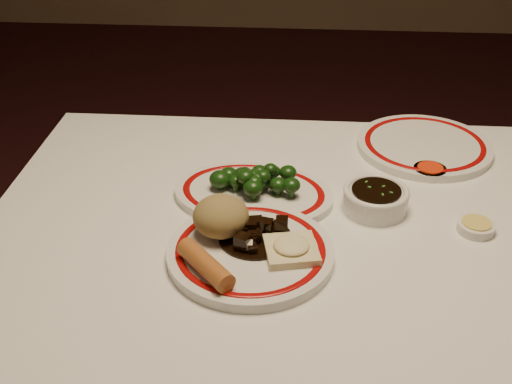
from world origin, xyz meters
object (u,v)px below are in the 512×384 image
object	(u,v)px
rice_mound	(221,216)
broccoli_plate	(253,194)
broccoli_pile	(254,178)
fried_wonton	(291,248)
spring_roll	(205,265)
stirfry_heap	(253,233)
soy_bowl	(375,200)
dining_table	(324,278)
main_plate	(251,252)

from	to	relation	value
rice_mound	broccoli_plate	distance (m)	0.15
broccoli_pile	fried_wonton	bearing A→B (deg)	-68.99
rice_mound	spring_roll	world-z (taller)	rice_mound
stirfry_heap	soy_bowl	world-z (taller)	stirfry_heap
soy_bowl	stirfry_heap	bearing A→B (deg)	-147.97
soy_bowl	dining_table	bearing A→B (deg)	-134.63
main_plate	broccoli_plate	size ratio (longest dim) A/B	0.96
main_plate	fried_wonton	world-z (taller)	fried_wonton
main_plate	spring_roll	world-z (taller)	spring_roll
dining_table	main_plate	world-z (taller)	main_plate
rice_mound	soy_bowl	bearing A→B (deg)	24.19
broccoli_plate	broccoli_pile	bearing A→B (deg)	50.22
stirfry_heap	rice_mound	bearing A→B (deg)	167.09
fried_wonton	stirfry_heap	size ratio (longest dim) A/B	0.79
broccoli_plate	soy_bowl	size ratio (longest dim) A/B	2.83
fried_wonton	broccoli_plate	bearing A→B (deg)	111.78
fried_wonton	stirfry_heap	bearing A→B (deg)	151.22
stirfry_heap	soy_bowl	xyz separation A→B (m)	(0.21, 0.13, -0.01)
stirfry_heap	main_plate	bearing A→B (deg)	-95.96
dining_table	fried_wonton	xyz separation A→B (m)	(-0.06, -0.08, 0.12)
stirfry_heap	broccoli_plate	distance (m)	0.16
rice_mound	fried_wonton	distance (m)	0.13
broccoli_plate	broccoli_pile	world-z (taller)	broccoli_pile
fried_wonton	rice_mound	bearing A→B (deg)	158.17
main_plate	rice_mound	size ratio (longest dim) A/B	3.37
fried_wonton	stirfry_heap	xyz separation A→B (m)	(-0.06, 0.03, 0.00)
rice_mound	dining_table	bearing A→B (deg)	9.56
main_plate	broccoli_plate	world-z (taller)	main_plate
spring_roll	dining_table	bearing A→B (deg)	-4.90
dining_table	fried_wonton	world-z (taller)	fried_wonton
rice_mound	fried_wonton	xyz separation A→B (m)	(0.12, -0.05, -0.02)
main_plate	broccoli_pile	xyz separation A→B (m)	(-0.01, 0.18, 0.03)
main_plate	soy_bowl	size ratio (longest dim) A/B	2.70
rice_mound	broccoli_plate	xyz separation A→B (m)	(0.04, 0.14, -0.04)
dining_table	broccoli_pile	world-z (taller)	broccoli_pile
dining_table	rice_mound	distance (m)	0.23
stirfry_heap	dining_table	bearing A→B (deg)	19.10
dining_table	spring_roll	bearing A→B (deg)	-144.16
main_plate	rice_mound	xyz separation A→B (m)	(-0.05, 0.04, 0.04)
rice_mound	stirfry_heap	world-z (taller)	rice_mound
dining_table	stirfry_heap	distance (m)	0.18
stirfry_heap	broccoli_plate	world-z (taller)	stirfry_heap
soy_bowl	fried_wonton	bearing A→B (deg)	-131.54
fried_wonton	broccoli_plate	xyz separation A→B (m)	(-0.07, 0.19, -0.02)
fried_wonton	dining_table	bearing A→B (deg)	52.46
broccoli_plate	soy_bowl	bearing A→B (deg)	-5.91
main_plate	soy_bowl	bearing A→B (deg)	36.61
spring_roll	soy_bowl	world-z (taller)	spring_roll
dining_table	main_plate	distance (m)	0.17
broccoli_plate	rice_mound	bearing A→B (deg)	-106.51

